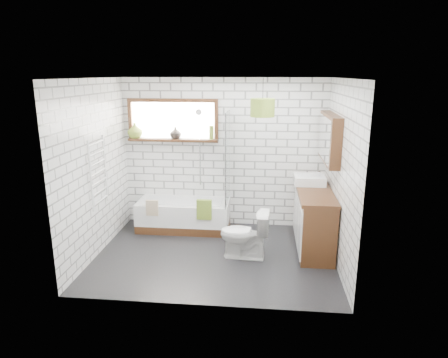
# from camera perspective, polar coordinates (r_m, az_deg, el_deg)

# --- Properties ---
(floor) EXTENTS (3.40, 2.60, 0.01)m
(floor) POSITION_cam_1_polar(r_m,az_deg,el_deg) (5.92, -1.35, -10.85)
(floor) COLOR black
(floor) RESTS_ON ground
(ceiling) EXTENTS (3.40, 2.60, 0.01)m
(ceiling) POSITION_cam_1_polar(r_m,az_deg,el_deg) (5.33, -1.52, 14.25)
(ceiling) COLOR white
(ceiling) RESTS_ON ground
(wall_back) EXTENTS (3.40, 0.01, 2.50)m
(wall_back) POSITION_cam_1_polar(r_m,az_deg,el_deg) (6.76, -0.03, 3.67)
(wall_back) COLOR white
(wall_back) RESTS_ON ground
(wall_front) EXTENTS (3.40, 0.01, 2.50)m
(wall_front) POSITION_cam_1_polar(r_m,az_deg,el_deg) (4.25, -3.66, -3.16)
(wall_front) COLOR white
(wall_front) RESTS_ON ground
(wall_left) EXTENTS (0.01, 2.60, 2.50)m
(wall_left) POSITION_cam_1_polar(r_m,az_deg,el_deg) (5.95, -17.96, 1.39)
(wall_left) COLOR white
(wall_left) RESTS_ON ground
(wall_right) EXTENTS (0.01, 2.60, 2.50)m
(wall_right) POSITION_cam_1_polar(r_m,az_deg,el_deg) (5.54, 16.34, 0.56)
(wall_right) COLOR white
(wall_right) RESTS_ON ground
(window) EXTENTS (1.52, 0.16, 0.68)m
(window) POSITION_cam_1_polar(r_m,az_deg,el_deg) (6.77, -7.33, 8.28)
(window) COLOR #321B0E
(window) RESTS_ON wall_back
(towel_radiator) EXTENTS (0.06, 0.52, 1.00)m
(towel_radiator) POSITION_cam_1_polar(r_m,az_deg,el_deg) (5.94, -17.53, 0.91)
(towel_radiator) COLOR white
(towel_radiator) RESTS_ON wall_left
(mirror_cabinet) EXTENTS (0.16, 1.20, 0.70)m
(mirror_cabinet) POSITION_cam_1_polar(r_m,az_deg,el_deg) (6.03, 14.83, 5.68)
(mirror_cabinet) COLOR #321B0E
(mirror_cabinet) RESTS_ON wall_right
(shower_riser) EXTENTS (0.02, 0.02, 1.30)m
(shower_riser) POSITION_cam_1_polar(r_m,az_deg,el_deg) (6.74, -3.46, 4.49)
(shower_riser) COLOR silver
(shower_riser) RESTS_ON wall_back
(bathtub) EXTENTS (1.52, 0.67, 0.49)m
(bathtub) POSITION_cam_1_polar(r_m,az_deg,el_deg) (6.80, -5.76, -5.13)
(bathtub) COLOR white
(bathtub) RESTS_ON floor
(shower_screen) EXTENTS (0.02, 0.72, 1.50)m
(shower_screen) POSITION_cam_1_polar(r_m,az_deg,el_deg) (6.42, 0.52, 3.00)
(shower_screen) COLOR white
(shower_screen) RESTS_ON bathtub
(towel_green) EXTENTS (0.24, 0.06, 0.32)m
(towel_green) POSITION_cam_1_polar(r_m,az_deg,el_deg) (6.34, -2.84, -4.39)
(towel_green) COLOR olive
(towel_green) RESTS_ON bathtub
(towel_beige) EXTENTS (0.20, 0.05, 0.26)m
(towel_beige) POSITION_cam_1_polar(r_m,az_deg,el_deg) (6.52, -10.22, -4.08)
(towel_beige) COLOR tan
(towel_beige) RESTS_ON bathtub
(vanity) EXTENTS (0.51, 1.57, 0.90)m
(vanity) POSITION_cam_1_polar(r_m,az_deg,el_deg) (6.21, 12.64, -5.39)
(vanity) COLOR #321B0E
(vanity) RESTS_ON floor
(basin) EXTENTS (0.47, 0.41, 0.14)m
(basin) POSITION_cam_1_polar(r_m,az_deg,el_deg) (6.31, 12.09, -0.10)
(basin) COLOR white
(basin) RESTS_ON vanity
(tap) EXTENTS (0.04, 0.04, 0.16)m
(tap) POSITION_cam_1_polar(r_m,az_deg,el_deg) (6.31, 13.56, 0.38)
(tap) COLOR silver
(tap) RESTS_ON vanity
(toilet) EXTENTS (0.44, 0.71, 0.70)m
(toilet) POSITION_cam_1_polar(r_m,az_deg,el_deg) (5.72, 2.93, -7.89)
(toilet) COLOR white
(toilet) RESTS_ON floor
(vase_olive) EXTENTS (0.29, 0.29, 0.26)m
(vase_olive) POSITION_cam_1_polar(r_m,az_deg,el_deg) (6.94, -12.60, 6.62)
(vase_olive) COLOR olive
(vase_olive) RESTS_ON window
(vase_dark) EXTENTS (0.23, 0.23, 0.20)m
(vase_dark) POSITION_cam_1_polar(r_m,az_deg,el_deg) (6.76, -6.95, 6.41)
(vase_dark) COLOR black
(vase_dark) RESTS_ON window
(bottle) EXTENTS (0.08, 0.08, 0.22)m
(bottle) POSITION_cam_1_polar(r_m,az_deg,el_deg) (6.65, -1.83, 6.47)
(bottle) COLOR olive
(bottle) RESTS_ON window
(pendant) EXTENTS (0.34, 0.34, 0.25)m
(pendant) POSITION_cam_1_polar(r_m,az_deg,el_deg) (5.65, 5.52, 10.11)
(pendant) COLOR olive
(pendant) RESTS_ON ceiling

